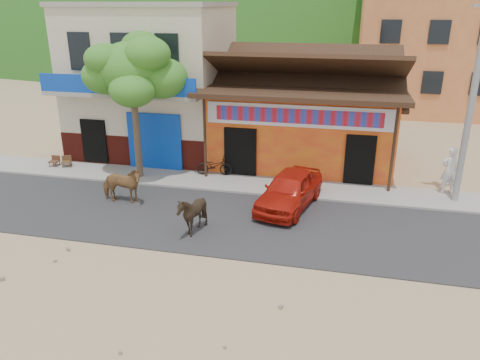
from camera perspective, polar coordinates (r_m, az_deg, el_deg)
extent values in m
plane|color=#9E825B|center=(14.33, -4.66, -9.28)|extent=(120.00, 120.00, 0.00)
cube|color=#28282B|center=(16.44, -2.07, -4.97)|extent=(60.00, 5.00, 0.04)
cube|color=gray|center=(19.54, 0.55, -0.50)|extent=(60.00, 2.00, 0.12)
cube|color=orange|center=(22.52, 7.79, 6.85)|extent=(8.00, 6.00, 3.60)
cube|color=beige|center=(24.00, -10.50, 11.70)|extent=(7.00, 6.00, 7.00)
cube|color=#CC723F|center=(36.17, 22.10, 17.56)|extent=(9.00, 9.00, 12.00)
cylinder|color=gray|center=(18.56, 26.53, 9.21)|extent=(0.24, 0.24, 8.00)
imported|color=olive|center=(18.11, -14.22, -0.61)|extent=(1.71, 0.85, 1.41)
imported|color=black|center=(15.31, -5.84, -4.13)|extent=(1.68, 1.64, 1.40)
imported|color=#B4180C|center=(17.32, 6.06, -1.18)|extent=(2.45, 4.22, 1.35)
imported|color=black|center=(20.33, -3.18, 1.72)|extent=(1.60, 0.75, 0.81)
imported|color=white|center=(19.90, 24.16, 1.09)|extent=(0.80, 0.65, 1.89)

